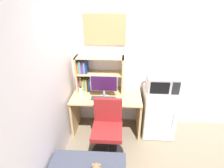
{
  "coord_description": "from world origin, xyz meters",
  "views": [
    {
      "loc": [
        -0.67,
        -3.0,
        2.3
      ],
      "look_at": [
        -0.83,
        -0.35,
        1.0
      ],
      "focal_mm": 27.78,
      "sensor_mm": 36.0,
      "label": 1
    }
  ],
  "objects": [
    {
      "name": "wall_back",
      "position": [
        0.4,
        0.02,
        1.3
      ],
      "size": [
        6.4,
        0.04,
        2.6
      ],
      "primitive_type": "cube",
      "color": "silver",
      "rests_on": "ground_plane"
    },
    {
      "name": "desk_chair",
      "position": [
        -0.87,
        -0.89,
        0.41
      ],
      "size": [
        0.53,
        0.53,
        0.93
      ],
      "color": "black",
      "rests_on": "ground_plane"
    },
    {
      "name": "wall_corkboard",
      "position": [
        -0.98,
        -0.01,
        1.85
      ],
      "size": [
        0.72,
        0.02,
        0.51
      ],
      "primitive_type": "cube",
      "color": "tan"
    },
    {
      "name": "microwave",
      "position": [
        0.01,
        -0.32,
        1.03
      ],
      "size": [
        0.51,
        0.37,
        0.27
      ],
      "color": "#ADADB2",
      "rests_on": "mini_fridge"
    },
    {
      "name": "desk",
      "position": [
        -0.93,
        -0.32,
        0.52
      ],
      "size": [
        1.23,
        0.64,
        0.75
      ],
      "color": "tan",
      "rests_on": "ground_plane"
    },
    {
      "name": "monitor",
      "position": [
        -0.97,
        -0.37,
        0.99
      ],
      "size": [
        0.46,
        0.17,
        0.41
      ],
      "color": "#B7B7BC",
      "rests_on": "desk"
    },
    {
      "name": "water_bottle",
      "position": [
        -1.38,
        -0.39,
        0.84
      ],
      "size": [
        0.06,
        0.06,
        0.2
      ],
      "color": "silver",
      "rests_on": "desk"
    },
    {
      "name": "keyboard",
      "position": [
        -0.97,
        -0.44,
        0.76
      ],
      "size": [
        0.43,
        0.12,
        0.02
      ],
      "primitive_type": "cube",
      "color": "#333338",
      "rests_on": "desk"
    },
    {
      "name": "mini_fridge",
      "position": [
        0.01,
        -0.33,
        0.45
      ],
      "size": [
        0.55,
        0.56,
        0.89
      ],
      "color": "white",
      "rests_on": "ground_plane"
    },
    {
      "name": "computer_mouse",
      "position": [
        -0.71,
        -0.46,
        0.77
      ],
      "size": [
        0.05,
        0.09,
        0.03
      ],
      "primitive_type": "ellipsoid",
      "color": "silver",
      "rests_on": "desk"
    },
    {
      "name": "wall_left",
      "position": [
        -1.62,
        -1.6,
        1.3
      ],
      "size": [
        0.04,
        4.4,
        2.6
      ],
      "primitive_type": "cube",
      "color": "silver",
      "rests_on": "ground_plane"
    },
    {
      "name": "hutch_bookshelf",
      "position": [
        -1.21,
        -0.12,
        1.07
      ],
      "size": [
        0.85,
        0.27,
        0.66
      ],
      "color": "tan",
      "rests_on": "desk"
    }
  ]
}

